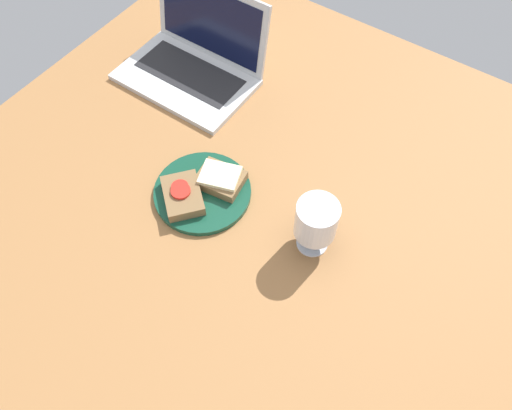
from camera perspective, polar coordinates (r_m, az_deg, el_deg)
wooden_table at (r=110.95cm, az=-0.49°, el=-0.75°), size 140.00×140.00×3.00cm
plate at (r=111.76cm, az=-6.13°, el=1.46°), size 21.71×21.71×1.38cm
sandwich_with_cheese at (r=110.82cm, az=-4.11°, el=3.04°), size 11.04×9.22×3.27cm
sandwich_with_tomato at (r=109.36cm, az=-8.40°, el=1.14°), size 13.43×13.08×3.19cm
wine_glass at (r=98.54cm, az=6.96°, el=-1.85°), size 8.54×8.54×13.73cm
laptop at (r=135.30cm, az=-7.03°, el=16.29°), size 34.48×25.36×21.14cm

